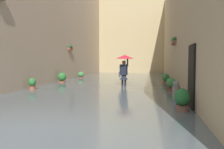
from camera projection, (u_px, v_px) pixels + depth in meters
name	position (u px, v px, depth m)	size (l,w,h in m)	color
ground_plane	(115.00, 84.00, 16.52)	(60.00, 60.00, 0.00)	#605B56
flood_water	(115.00, 83.00, 16.51)	(8.59, 29.22, 0.20)	#515B60
building_facade_left	(186.00, 21.00, 15.41)	(2.04, 27.22, 8.63)	tan
building_facade_right	(51.00, 17.00, 17.06)	(2.04, 27.22, 9.83)	tan
building_facade_far	(132.00, 20.00, 28.40)	(11.39, 1.80, 13.35)	tan
person_wading	(124.00, 64.00, 13.54)	(1.09, 1.09, 2.09)	#4C4233
potted_plant_mid_left	(182.00, 102.00, 6.83)	(0.46, 0.46, 0.87)	brown
potted_plant_far_right	(62.00, 78.00, 15.74)	(0.57, 0.57, 0.88)	#9E563D
potted_plant_near_left	(166.00, 80.00, 15.07)	(0.45, 0.45, 0.86)	#9E563D
potted_plant_far_left	(171.00, 86.00, 11.40)	(0.49, 0.49, 0.84)	brown
potted_plant_mid_right	(32.00, 85.00, 11.97)	(0.39, 0.39, 0.80)	#9E563D
potted_plant_near_right	(81.00, 76.00, 19.71)	(0.49, 0.49, 0.73)	brown
mooring_bollard	(176.00, 93.00, 8.77)	(0.28, 0.28, 0.93)	gray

